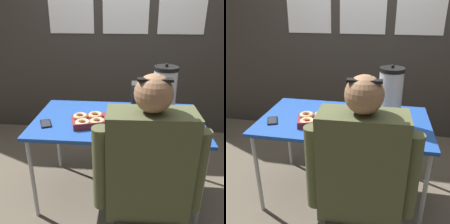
{
  "view_description": "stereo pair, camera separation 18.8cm",
  "coord_description": "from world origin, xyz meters",
  "views": [
    {
      "loc": [
        0.11,
        -1.84,
        1.6
      ],
      "look_at": [
        -0.05,
        0.0,
        0.8
      ],
      "focal_mm": 40.0,
      "sensor_mm": 36.0,
      "label": 1
    },
    {
      "loc": [
        0.3,
        -1.82,
        1.6
      ],
      "look_at": [
        -0.05,
        0.0,
        0.8
      ],
      "focal_mm": 40.0,
      "sensor_mm": 36.0,
      "label": 2
    }
  ],
  "objects": [
    {
      "name": "space_heater",
      "position": [
        0.18,
        0.16,
        0.87
      ],
      "size": [
        0.16,
        0.14,
        0.26
      ],
      "color": "#333333",
      "rests_on": "folding_table"
    },
    {
      "name": "ground_plane",
      "position": [
        0.0,
        0.0,
        0.0
      ],
      "size": [
        12.0,
        12.0,
        0.0
      ],
      "primitive_type": "plane",
      "color": "brown"
    },
    {
      "name": "cell_phone",
      "position": [
        -0.56,
        -0.14,
        0.75
      ],
      "size": [
        0.13,
        0.16,
        0.01
      ],
      "rotation": [
        0.0,
        0.0,
        0.42
      ],
      "color": "black",
      "rests_on": "folding_table"
    },
    {
      "name": "coffee_urn",
      "position": [
        0.35,
        -0.03,
        0.97
      ],
      "size": [
        0.18,
        0.2,
        0.47
      ],
      "color": "silver",
      "rests_on": "folding_table"
    },
    {
      "name": "folding_table",
      "position": [
        0.0,
        0.0,
        0.7
      ],
      "size": [
        1.36,
        0.77,
        0.74
      ],
      "color": "#1E479E",
      "rests_on": "ground"
    },
    {
      "name": "back_wall",
      "position": [
        0.0,
        1.33,
        1.36
      ],
      "size": [
        6.0,
        0.11,
        2.72
      ],
      "color": "#38332D",
      "rests_on": "ground"
    },
    {
      "name": "donut_box",
      "position": [
        -0.18,
        -0.08,
        0.76
      ],
      "size": [
        0.45,
        0.37,
        0.05
      ],
      "rotation": [
        0.0,
        0.0,
        0.3
      ],
      "color": "maroon",
      "rests_on": "folding_table"
    },
    {
      "name": "person_seated",
      "position": [
        0.21,
        -0.71,
        0.62
      ],
      "size": [
        0.61,
        0.26,
        1.31
      ],
      "rotation": [
        0.0,
        0.0,
        3.17
      ],
      "color": "#33332D",
      "rests_on": "ground"
    }
  ]
}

